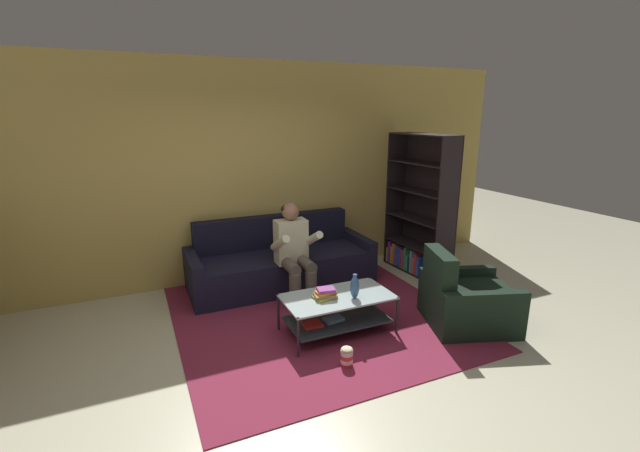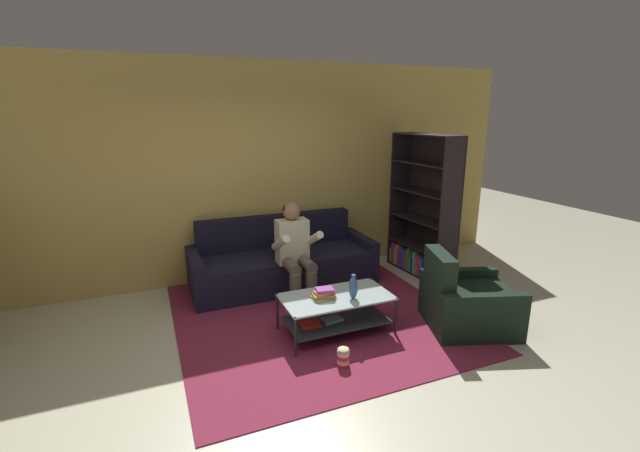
{
  "view_description": "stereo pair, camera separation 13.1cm",
  "coord_description": "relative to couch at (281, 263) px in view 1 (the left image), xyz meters",
  "views": [
    {
      "loc": [
        -1.25,
        -3.17,
        2.25
      ],
      "look_at": [
        0.61,
        0.96,
        1.03
      ],
      "focal_mm": 24.0,
      "sensor_mm": 36.0,
      "label": 1
    },
    {
      "loc": [
        -1.13,
        -3.22,
        2.25
      ],
      "look_at": [
        0.61,
        0.96,
        1.03
      ],
      "focal_mm": 24.0,
      "sensor_mm": 36.0,
      "label": 2
    }
  ],
  "objects": [
    {
      "name": "popcorn_tub",
      "position": [
        -0.09,
        -2.07,
        -0.2
      ],
      "size": [
        0.11,
        0.11,
        0.19
      ],
      "color": "red",
      "rests_on": "ground"
    },
    {
      "name": "book_stack",
      "position": [
        -0.03,
        -1.47,
        0.16
      ],
      "size": [
        0.24,
        0.2,
        0.11
      ],
      "color": "#B1BA43",
      "rests_on": "coffee_table"
    },
    {
      "name": "ground",
      "position": [
        -0.47,
        -1.94,
        -0.3
      ],
      "size": [
        16.8,
        16.8,
        0.0
      ],
      "primitive_type": "plane",
      "color": "beige"
    },
    {
      "name": "vase",
      "position": [
        0.25,
        -1.59,
        0.24
      ],
      "size": [
        0.09,
        0.09,
        0.26
      ],
      "color": "#345A89",
      "rests_on": "coffee_table"
    },
    {
      "name": "back_partition",
      "position": [
        -0.47,
        0.52,
        1.15
      ],
      "size": [
        8.4,
        0.12,
        2.9
      ],
      "primitive_type": "cube",
      "color": "tan",
      "rests_on": "ground"
    },
    {
      "name": "couch",
      "position": [
        0.0,
        0.0,
        0.0
      ],
      "size": [
        2.4,
        0.89,
        0.89
      ],
      "color": "black",
      "rests_on": "ground"
    },
    {
      "name": "person_seated_center",
      "position": [
        -0.0,
        -0.53,
        0.36
      ],
      "size": [
        0.5,
        0.58,
        1.2
      ],
      "color": "brown",
      "rests_on": "ground"
    },
    {
      "name": "coffee_table",
      "position": [
        0.1,
        -1.47,
        -0.02
      ],
      "size": [
        1.13,
        0.6,
        0.41
      ],
      "color": "#ADC3C5",
      "rests_on": "ground"
    },
    {
      "name": "area_rug",
      "position": [
        0.06,
        -0.86,
        -0.29
      ],
      "size": [
        3.02,
        3.42,
        0.01
      ],
      "color": "maroon",
      "rests_on": "ground"
    },
    {
      "name": "bookshelf",
      "position": [
        1.99,
        -0.3,
        0.44
      ],
      "size": [
        0.43,
        1.12,
        1.96
      ],
      "color": "black",
      "rests_on": "ground"
    },
    {
      "name": "armchair",
      "position": [
        1.45,
        -1.89,
        -0.02
      ],
      "size": [
        1.09,
        1.06,
        0.85
      ],
      "color": "black",
      "rests_on": "ground"
    }
  ]
}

